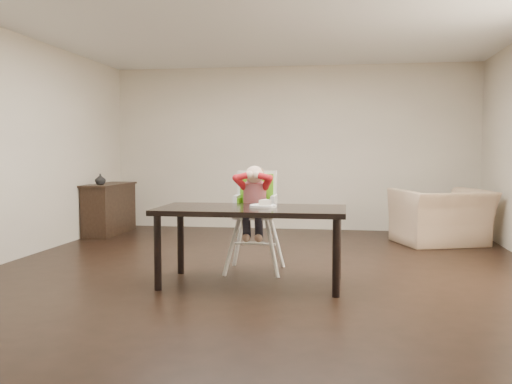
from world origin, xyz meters
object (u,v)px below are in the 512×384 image
(armchair, at_px, (441,208))
(sideboard, at_px, (109,209))
(high_chair, at_px, (255,197))

(armchair, relative_size, sideboard, 0.93)
(high_chair, bearing_deg, armchair, 42.95)
(armchair, bearing_deg, sideboard, -22.39)
(armchair, bearing_deg, high_chair, 24.03)
(high_chair, xyz_separation_m, sideboard, (-2.71, 2.41, -0.40))
(high_chair, height_order, armchair, high_chair)
(high_chair, xyz_separation_m, armchair, (2.27, 2.16, -0.29))
(armchair, xyz_separation_m, sideboard, (-4.98, 0.25, -0.12))
(sideboard, bearing_deg, high_chair, -41.73)
(high_chair, distance_m, armchair, 3.15)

